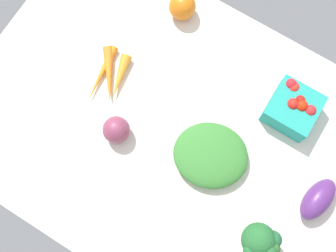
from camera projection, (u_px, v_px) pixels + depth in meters
tablecloth at (168, 129)px, 114.49cm from camera, size 104.00×76.00×2.00cm
carrot_bunch at (110, 76)px, 115.36cm from camera, size 11.30×16.53×2.99cm
heirloom_tomato_orange at (182, 6)px, 117.53cm from camera, size 7.26×7.26×7.26cm
eggplant at (318, 199)px, 106.24cm from camera, size 7.92×12.55×6.16cm
leafy_greens_clump at (211, 155)px, 109.36cm from camera, size 22.97×21.69×4.94cm
berry_basket at (293, 108)px, 110.87cm from camera, size 11.77×11.77×8.01cm
red_onion_center at (116, 130)px, 109.88cm from camera, size 6.85×6.85×6.85cm
broccoli_head at (261, 242)px, 100.38cm from camera, size 9.30×8.63×10.91cm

